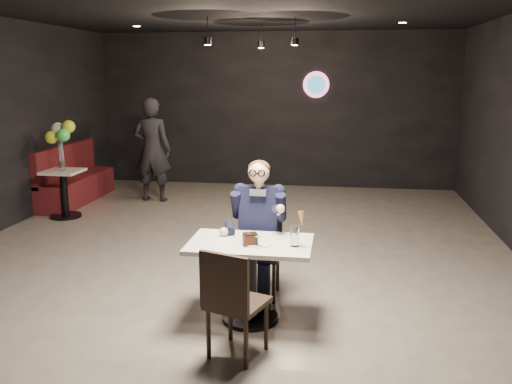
% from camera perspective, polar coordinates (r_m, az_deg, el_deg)
% --- Properties ---
extents(floor, '(9.00, 9.00, 0.00)m').
position_cam_1_polar(floor, '(6.68, -2.71, -7.03)').
color(floor, gray).
rests_on(floor, ground).
extents(wall_sign, '(0.50, 0.06, 0.50)m').
position_cam_1_polar(wall_sign, '(10.65, 6.35, 11.17)').
color(wall_sign, pink).
rests_on(wall_sign, floor).
extents(pendant_lights, '(1.40, 1.20, 0.36)m').
position_cam_1_polar(pendant_lights, '(8.29, -0.07, 16.97)').
color(pendant_lights, black).
rests_on(pendant_lights, floor).
extents(main_table, '(1.10, 0.70, 0.75)m').
position_cam_1_polar(main_table, '(4.98, -0.60, -9.39)').
color(main_table, white).
rests_on(main_table, floor).
extents(chair_far, '(0.42, 0.46, 0.92)m').
position_cam_1_polar(chair_far, '(5.46, 0.33, -6.43)').
color(chair_far, black).
rests_on(chair_far, floor).
extents(chair_near, '(0.55, 0.57, 0.92)m').
position_cam_1_polar(chair_near, '(4.38, -1.95, -11.36)').
color(chair_near, black).
rests_on(chair_near, floor).
extents(seated_man, '(0.60, 0.80, 1.44)m').
position_cam_1_polar(seated_man, '(5.38, 0.34, -3.82)').
color(seated_man, black).
rests_on(seated_man, floor).
extents(dessert_plate, '(0.22, 0.22, 0.01)m').
position_cam_1_polar(dessert_plate, '(4.78, 0.26, -5.50)').
color(dessert_plate, white).
rests_on(dessert_plate, main_table).
extents(cake_slice, '(0.15, 0.13, 0.09)m').
position_cam_1_polar(cake_slice, '(4.76, -0.62, -4.96)').
color(cake_slice, black).
rests_on(cake_slice, dessert_plate).
extents(mint_leaf, '(0.07, 0.04, 0.01)m').
position_cam_1_polar(mint_leaf, '(4.69, 0.28, -4.73)').
color(mint_leaf, '#2E8D41').
rests_on(mint_leaf, cake_slice).
extents(sundae_glass, '(0.08, 0.08, 0.18)m').
position_cam_1_polar(sundae_glass, '(4.73, 4.10, -4.66)').
color(sundae_glass, silver).
rests_on(sundae_glass, main_table).
extents(wafer_cone, '(0.09, 0.09, 0.14)m').
position_cam_1_polar(wafer_cone, '(4.66, 4.85, -2.87)').
color(wafer_cone, tan).
rests_on(wafer_cone, sundae_glass).
extents(booth_bench, '(0.50, 2.01, 1.00)m').
position_cam_1_polar(booth_bench, '(9.95, -18.41, 1.84)').
color(booth_bench, '#4E1110').
rests_on(booth_bench, floor).
extents(side_table, '(0.55, 0.55, 0.68)m').
position_cam_1_polar(side_table, '(8.98, -19.50, -0.39)').
color(side_table, white).
rests_on(side_table, floor).
extents(balloon_vase, '(0.10, 0.10, 0.14)m').
position_cam_1_polar(balloon_vase, '(8.89, -19.72, 2.63)').
color(balloon_vase, silver).
rests_on(balloon_vase, side_table).
extents(balloon_bunch, '(0.36, 0.36, 0.60)m').
position_cam_1_polar(balloon_bunch, '(8.84, -19.90, 5.04)').
color(balloon_bunch, yellow).
rests_on(balloon_bunch, balloon_vase).
extents(passerby, '(0.67, 0.45, 1.81)m').
position_cam_1_polar(passerby, '(9.66, -10.86, 4.39)').
color(passerby, black).
rests_on(passerby, floor).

